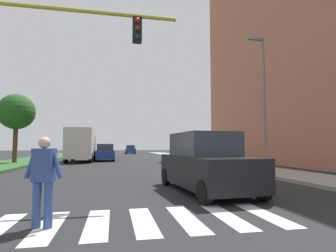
{
  "coord_description": "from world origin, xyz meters",
  "views": [
    {
      "loc": [
        -0.16,
        3.27,
        1.52
      ],
      "look_at": [
        3.42,
        21.02,
        2.85
      ],
      "focal_mm": 28.92,
      "sensor_mm": 36.0,
      "label": 1
    }
  ],
  "objects_px": {
    "tree_far": "(16,112)",
    "truck_box_delivery": "(81,145)",
    "pedestrian_performer": "(43,177)",
    "suv_crossing": "(205,163)",
    "street_lamp_right": "(262,91)",
    "sedan_far_horizon": "(130,150)",
    "sedan_midblock": "(105,153)",
    "sedan_distant": "(105,151)"
  },
  "relations": [
    {
      "from": "suv_crossing",
      "to": "sedan_far_horizon",
      "type": "height_order",
      "value": "suv_crossing"
    },
    {
      "from": "suv_crossing",
      "to": "truck_box_delivery",
      "type": "distance_m",
      "value": 19.11
    },
    {
      "from": "sedan_midblock",
      "to": "truck_box_delivery",
      "type": "height_order",
      "value": "truck_box_delivery"
    },
    {
      "from": "tree_far",
      "to": "truck_box_delivery",
      "type": "xyz_separation_m",
      "value": [
        4.98,
        2.41,
        -2.68
      ]
    },
    {
      "from": "tree_far",
      "to": "street_lamp_right",
      "type": "relative_size",
      "value": 0.76
    },
    {
      "from": "pedestrian_performer",
      "to": "suv_crossing",
      "type": "bearing_deg",
      "value": 37.12
    },
    {
      "from": "suv_crossing",
      "to": "sedan_midblock",
      "type": "distance_m",
      "value": 19.79
    },
    {
      "from": "suv_crossing",
      "to": "truck_box_delivery",
      "type": "relative_size",
      "value": 0.76
    },
    {
      "from": "suv_crossing",
      "to": "street_lamp_right",
      "type": "bearing_deg",
      "value": 43.49
    },
    {
      "from": "sedan_distant",
      "to": "truck_box_delivery",
      "type": "height_order",
      "value": "truck_box_delivery"
    },
    {
      "from": "suv_crossing",
      "to": "sedan_midblock",
      "type": "height_order",
      "value": "suv_crossing"
    },
    {
      "from": "tree_far",
      "to": "pedestrian_performer",
      "type": "distance_m",
      "value": 20.41
    },
    {
      "from": "suv_crossing",
      "to": "truck_box_delivery",
      "type": "xyz_separation_m",
      "value": [
        -6.05,
        18.12,
        0.7
      ]
    },
    {
      "from": "pedestrian_performer",
      "to": "tree_far",
      "type": "bearing_deg",
      "value": 109.45
    },
    {
      "from": "truck_box_delivery",
      "to": "suv_crossing",
      "type": "bearing_deg",
      "value": -71.54
    },
    {
      "from": "truck_box_delivery",
      "to": "sedan_midblock",
      "type": "bearing_deg",
      "value": 30.62
    },
    {
      "from": "tree_far",
      "to": "sedan_distant",
      "type": "xyz_separation_m",
      "value": [
        6.84,
        15.01,
        -3.56
      ]
    },
    {
      "from": "sedan_midblock",
      "to": "pedestrian_performer",
      "type": "bearing_deg",
      "value": -91.14
    },
    {
      "from": "tree_far",
      "to": "suv_crossing",
      "type": "relative_size",
      "value": 1.2
    },
    {
      "from": "suv_crossing",
      "to": "sedan_far_horizon",
      "type": "distance_m",
      "value": 43.99
    },
    {
      "from": "tree_far",
      "to": "pedestrian_performer",
      "type": "relative_size",
      "value": 3.36
    },
    {
      "from": "sedan_midblock",
      "to": "sedan_far_horizon",
      "type": "relative_size",
      "value": 1.01
    },
    {
      "from": "sedan_midblock",
      "to": "tree_far",
      "type": "bearing_deg",
      "value": -152.65
    },
    {
      "from": "pedestrian_performer",
      "to": "sedan_far_horizon",
      "type": "height_order",
      "value": "pedestrian_performer"
    },
    {
      "from": "pedestrian_performer",
      "to": "suv_crossing",
      "type": "distance_m",
      "value": 5.42
    },
    {
      "from": "pedestrian_performer",
      "to": "truck_box_delivery",
      "type": "relative_size",
      "value": 0.27
    },
    {
      "from": "sedan_far_horizon",
      "to": "truck_box_delivery",
      "type": "distance_m",
      "value": 26.63
    },
    {
      "from": "tree_far",
      "to": "truck_box_delivery",
      "type": "distance_m",
      "value": 6.15
    },
    {
      "from": "sedan_midblock",
      "to": "truck_box_delivery",
      "type": "xyz_separation_m",
      "value": [
        -2.18,
        -1.29,
        0.84
      ]
    },
    {
      "from": "pedestrian_performer",
      "to": "sedan_distant",
      "type": "bearing_deg",
      "value": 89.77
    },
    {
      "from": "sedan_midblock",
      "to": "sedan_far_horizon",
      "type": "xyz_separation_m",
      "value": [
        4.05,
        24.59,
        -0.02
      ]
    },
    {
      "from": "pedestrian_performer",
      "to": "street_lamp_right",
      "type": "bearing_deg",
      "value": 40.71
    },
    {
      "from": "sedan_far_horizon",
      "to": "tree_far",
      "type": "bearing_deg",
      "value": -111.61
    },
    {
      "from": "street_lamp_right",
      "to": "sedan_far_horizon",
      "type": "xyz_separation_m",
      "value": [
        -4.87,
        39.2,
        -3.82
      ]
    },
    {
      "from": "sedan_midblock",
      "to": "suv_crossing",
      "type": "bearing_deg",
      "value": -78.72
    },
    {
      "from": "pedestrian_performer",
      "to": "truck_box_delivery",
      "type": "xyz_separation_m",
      "value": [
        -1.73,
        21.39,
        0.7
      ]
    },
    {
      "from": "street_lamp_right",
      "to": "tree_far",
      "type": "bearing_deg",
      "value": 145.84
    },
    {
      "from": "suv_crossing",
      "to": "sedan_distant",
      "type": "xyz_separation_m",
      "value": [
        -4.18,
        30.72,
        -0.17
      ]
    },
    {
      "from": "street_lamp_right",
      "to": "pedestrian_performer",
      "type": "bearing_deg",
      "value": -139.29
    },
    {
      "from": "suv_crossing",
      "to": "sedan_distant",
      "type": "relative_size",
      "value": 1.04
    },
    {
      "from": "sedan_far_horizon",
      "to": "sedan_midblock",
      "type": "bearing_deg",
      "value": -99.36
    },
    {
      "from": "street_lamp_right",
      "to": "suv_crossing",
      "type": "distance_m",
      "value": 7.87
    }
  ]
}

